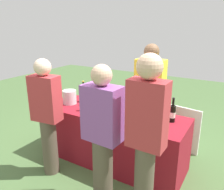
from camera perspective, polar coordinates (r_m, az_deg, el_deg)
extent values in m
plane|color=#476638|center=(3.54, 0.00, -15.99)|extent=(12.00, 12.00, 0.00)
cube|color=maroon|center=(3.34, 0.00, -10.46)|extent=(2.08, 0.73, 0.77)
cylinder|color=black|center=(3.58, -7.12, 0.12)|extent=(0.08, 0.08, 0.24)
cylinder|color=black|center=(3.53, -7.22, 2.61)|extent=(0.03, 0.03, 0.08)
cylinder|color=gold|center=(3.52, -7.25, 3.40)|extent=(0.03, 0.03, 0.02)
cylinder|color=silver|center=(3.58, -7.12, -0.07)|extent=(0.08, 0.08, 0.08)
cylinder|color=black|center=(3.43, -4.87, -0.75)|extent=(0.07, 0.07, 0.22)
cylinder|color=black|center=(3.38, -4.94, 1.70)|extent=(0.03, 0.03, 0.08)
cylinder|color=gold|center=(3.37, -4.96, 2.52)|extent=(0.03, 0.03, 0.02)
cylinder|color=silver|center=(3.43, -4.87, -0.93)|extent=(0.08, 0.08, 0.08)
cylinder|color=black|center=(3.15, 5.29, -2.48)|extent=(0.07, 0.07, 0.22)
cylinder|color=black|center=(3.10, 5.36, 0.05)|extent=(0.02, 0.02, 0.08)
cylinder|color=gold|center=(3.09, 5.39, 0.86)|extent=(0.03, 0.03, 0.02)
cylinder|color=silver|center=(3.15, 5.28, -2.66)|extent=(0.07, 0.07, 0.08)
cylinder|color=black|center=(3.09, 8.62, -2.99)|extent=(0.07, 0.07, 0.22)
cylinder|color=black|center=(3.04, 8.74, -0.36)|extent=(0.03, 0.03, 0.08)
cylinder|color=maroon|center=(3.03, 8.79, 0.52)|extent=(0.03, 0.03, 0.02)
cylinder|color=silver|center=(3.10, 8.61, -3.18)|extent=(0.07, 0.07, 0.08)
cylinder|color=black|center=(2.94, 14.90, -4.58)|extent=(0.08, 0.08, 0.21)
cylinder|color=black|center=(2.89, 15.13, -1.82)|extent=(0.03, 0.03, 0.09)
cylinder|color=black|center=(2.87, 15.21, -0.83)|extent=(0.03, 0.03, 0.02)
cylinder|color=silver|center=(2.94, 14.88, -4.77)|extent=(0.08, 0.08, 0.07)
cylinder|color=silver|center=(3.25, -7.40, -3.88)|extent=(0.06, 0.06, 0.00)
cylinder|color=silver|center=(3.24, -7.42, -3.33)|extent=(0.01, 0.01, 0.06)
sphere|color=silver|center=(3.22, -7.46, -2.34)|extent=(0.06, 0.06, 0.06)
cylinder|color=silver|center=(3.18, -5.60, -4.35)|extent=(0.07, 0.07, 0.00)
cylinder|color=silver|center=(3.16, -5.62, -3.73)|extent=(0.01, 0.01, 0.07)
sphere|color=silver|center=(3.14, -5.65, -2.67)|extent=(0.06, 0.06, 0.06)
cylinder|color=silver|center=(3.07, -2.83, -5.08)|extent=(0.07, 0.07, 0.00)
cylinder|color=silver|center=(3.06, -2.84, -4.48)|extent=(0.01, 0.01, 0.06)
sphere|color=silver|center=(3.04, -2.86, -3.44)|extent=(0.06, 0.06, 0.06)
sphere|color=#590C19|center=(3.04, -2.85, -3.63)|extent=(0.03, 0.03, 0.03)
cylinder|color=silver|center=(3.03, -1.04, -5.38)|extent=(0.06, 0.06, 0.00)
cylinder|color=silver|center=(3.02, -1.04, -4.68)|extent=(0.01, 0.01, 0.08)
sphere|color=silver|center=(2.99, -1.05, -3.52)|extent=(0.06, 0.06, 0.06)
sphere|color=#590C19|center=(3.00, -1.05, -3.71)|extent=(0.03, 0.03, 0.03)
cylinder|color=silver|center=(2.78, 8.53, -7.78)|extent=(0.07, 0.07, 0.00)
cylinder|color=silver|center=(2.76, 8.56, -7.02)|extent=(0.01, 0.01, 0.08)
sphere|color=silver|center=(2.74, 8.63, -5.73)|extent=(0.06, 0.06, 0.06)
sphere|color=#590C19|center=(2.74, 8.62, -5.95)|extent=(0.04, 0.04, 0.04)
cylinder|color=silver|center=(3.54, -10.57, -0.50)|extent=(0.21, 0.21, 0.21)
cylinder|color=black|center=(3.69, 8.97, -7.34)|extent=(0.24, 0.24, 0.83)
cube|color=yellow|center=(3.45, 9.54, 3.70)|extent=(0.43, 0.24, 0.62)
sphere|color=brown|center=(3.37, 9.91, 10.71)|extent=(0.23, 0.23, 0.23)
cylinder|color=brown|center=(3.22, -15.33, -12.33)|extent=(0.20, 0.20, 0.77)
cube|color=#B23338|center=(2.95, -16.37, -0.83)|extent=(0.39, 0.25, 0.58)
sphere|color=beige|center=(2.85, -17.05, 6.71)|extent=(0.21, 0.21, 0.21)
cylinder|color=brown|center=(2.65, -2.30, -18.58)|extent=(0.22, 0.22, 0.78)
cube|color=#8C4C99|center=(2.31, -2.51, -4.71)|extent=(0.41, 0.24, 0.59)
sphere|color=#D8AD8C|center=(2.19, -2.65, 5.02)|extent=(0.21, 0.21, 0.21)
cylinder|color=brown|center=(2.45, 7.96, -21.29)|extent=(0.19, 0.19, 0.85)
cube|color=#B23338|center=(2.07, 8.83, -4.90)|extent=(0.36, 0.20, 0.64)
sphere|color=#D8AD8C|center=(1.94, 9.43, 7.07)|extent=(0.23, 0.23, 0.23)
cube|color=white|center=(3.78, 17.24, -8.20)|extent=(0.55, 0.11, 0.73)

